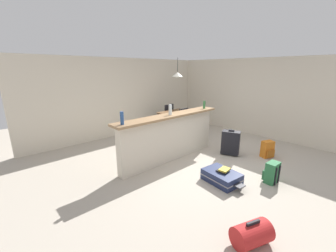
% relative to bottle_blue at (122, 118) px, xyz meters
% --- Properties ---
extents(ground_plane, '(13.00, 13.00, 0.05)m').
position_rel_bottle_blue_xyz_m(ground_plane, '(1.77, -0.35, -1.27)').
color(ground_plane, '#ADA393').
extents(wall_back, '(6.60, 0.10, 2.50)m').
position_rel_bottle_blue_xyz_m(wall_back, '(1.77, 2.70, 0.00)').
color(wall_back, beige).
rests_on(wall_back, ground_plane).
extents(wall_right, '(0.10, 6.00, 2.50)m').
position_rel_bottle_blue_xyz_m(wall_right, '(4.82, -0.05, 0.00)').
color(wall_right, beige).
rests_on(wall_right, ground_plane).
extents(partition_half_wall, '(2.80, 0.20, 1.07)m').
position_rel_bottle_blue_xyz_m(partition_half_wall, '(1.30, 0.03, -0.71)').
color(partition_half_wall, beige).
rests_on(partition_half_wall, ground_plane).
extents(bar_countertop, '(2.96, 0.40, 0.05)m').
position_rel_bottle_blue_xyz_m(bar_countertop, '(1.30, 0.03, -0.15)').
color(bar_countertop, '#93704C').
rests_on(bar_countertop, partition_half_wall).
extents(bottle_blue, '(0.07, 0.07, 0.25)m').
position_rel_bottle_blue_xyz_m(bottle_blue, '(0.00, 0.00, 0.00)').
color(bottle_blue, '#284C89').
rests_on(bottle_blue, bar_countertop).
extents(bottle_clear, '(0.08, 0.08, 0.24)m').
position_rel_bottle_blue_xyz_m(bottle_clear, '(1.28, 0.02, -0.01)').
color(bottle_clear, silver).
rests_on(bottle_clear, bar_countertop).
extents(bottle_green, '(0.06, 0.06, 0.20)m').
position_rel_bottle_blue_xyz_m(bottle_green, '(2.51, -0.00, -0.02)').
color(bottle_green, '#2D6B38').
rests_on(bottle_green, bar_countertop).
extents(dining_table, '(1.10, 0.80, 0.74)m').
position_rel_bottle_blue_xyz_m(dining_table, '(2.97, 1.51, -0.60)').
color(dining_table, brown).
rests_on(dining_table, ground_plane).
extents(dining_chair_near_partition, '(0.42, 0.42, 0.93)m').
position_rel_bottle_blue_xyz_m(dining_chair_near_partition, '(2.87, 0.97, -0.73)').
color(dining_chair_near_partition, black).
rests_on(dining_chair_near_partition, ground_plane).
extents(dining_chair_far_side, '(0.41, 0.41, 0.93)m').
position_rel_bottle_blue_xyz_m(dining_chair_far_side, '(3.07, 2.08, -0.73)').
color(dining_chair_far_side, black).
rests_on(dining_chair_far_side, ground_plane).
extents(pendant_lamp, '(0.34, 0.34, 0.63)m').
position_rel_bottle_blue_xyz_m(pendant_lamp, '(2.91, 1.42, 0.74)').
color(pendant_lamp, black).
extents(suitcase_flat_navy, '(0.57, 0.86, 0.22)m').
position_rel_bottle_blue_xyz_m(suitcase_flat_navy, '(1.29, -1.44, -1.14)').
color(suitcase_flat_navy, '#1E284C').
rests_on(suitcase_flat_navy, ground_plane).
extents(duffel_bag_red, '(0.55, 0.45, 0.34)m').
position_rel_bottle_blue_xyz_m(duffel_bag_red, '(0.26, -2.55, -1.10)').
color(duffel_bag_red, red).
rests_on(duffel_bag_red, ground_plane).
extents(suitcase_upright_black, '(0.39, 0.50, 0.67)m').
position_rel_bottle_blue_xyz_m(suitcase_upright_black, '(2.63, -0.81, -0.92)').
color(suitcase_upright_black, black).
rests_on(suitcase_upright_black, ground_plane).
extents(backpack_orange, '(0.33, 0.31, 0.42)m').
position_rel_bottle_blue_xyz_m(backpack_orange, '(3.17, -1.53, -1.05)').
color(backpack_orange, orange).
rests_on(backpack_orange, ground_plane).
extents(backpack_green, '(0.29, 0.26, 0.42)m').
position_rel_bottle_blue_xyz_m(backpack_green, '(2.00, -2.10, -1.05)').
color(backpack_green, '#286B3D').
rests_on(backpack_green, ground_plane).
extents(book_stack, '(0.25, 0.21, 0.06)m').
position_rel_bottle_blue_xyz_m(book_stack, '(1.32, -1.45, -1.00)').
color(book_stack, black).
rests_on(book_stack, suitcase_flat_navy).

